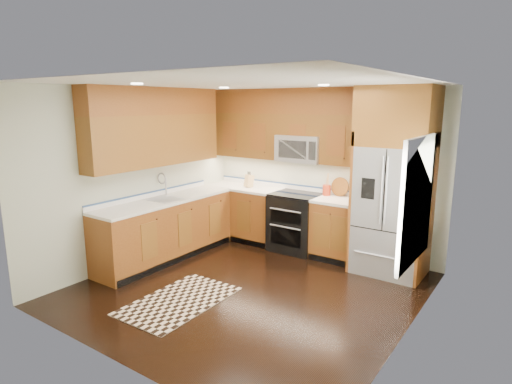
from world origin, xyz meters
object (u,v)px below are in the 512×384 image
Objects in this scene: utensil_crock at (327,188)px; rug at (179,301)px; refrigerator at (393,182)px; range at (296,222)px; knife_block at (249,181)px.

rug is at bearing -104.33° from utensil_crock.
refrigerator is 7.33× the size of utensil_crock.
knife_block is at bearing 176.90° from range.
range is 0.66× the size of rug.
range reaches higher than rug.
knife_block reaches higher than range.
knife_block is at bearing 105.36° from rug.
knife_block is (-0.74, 2.49, 1.04)m from rug.
range is 0.36× the size of refrigerator.
knife_block is 0.76× the size of utensil_crock.
range is 1.13m from knife_block.
knife_block is at bearing -174.34° from utensil_crock.
range is at bearing -3.10° from knife_block.
rug is 2.91m from utensil_crock.
utensil_crock is at bearing 74.53° from rug.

